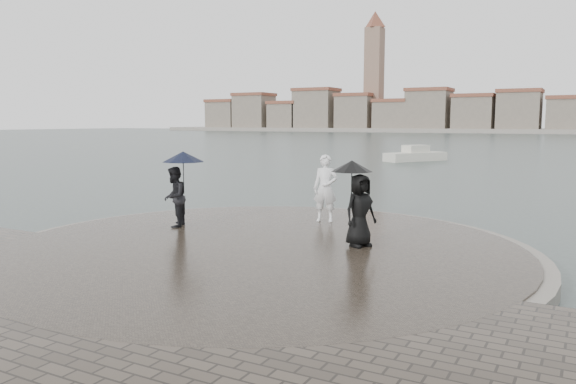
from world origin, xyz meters
The scene contains 7 objects.
ground centered at (0.00, 0.00, 0.00)m, with size 400.00×400.00×0.00m, color #2B3835.
kerb_ring centered at (0.00, 3.50, 0.16)m, with size 12.50×12.50×0.32m, color gray.
quay_tip centered at (0.00, 3.50, 0.18)m, with size 11.90×11.90×0.36m, color #2D261E.
statue centered at (0.00, 7.02, 1.31)m, with size 0.70×0.46×1.91m, color white.
visitor_left centered at (-3.15, 4.35, 1.51)m, with size 1.26×1.15×2.04m.
visitor_right centered at (1.98, 4.49, 1.44)m, with size 1.15×1.06×1.95m.
far_skyline centered at (-6.29, 160.71, 5.61)m, with size 260.00×20.00×37.00m.
Camera 1 is at (6.61, -7.34, 3.19)m, focal length 35.00 mm.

